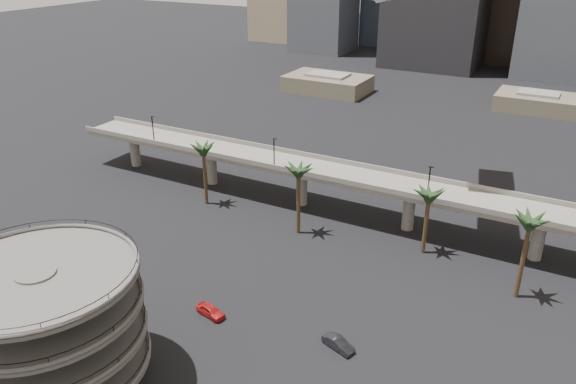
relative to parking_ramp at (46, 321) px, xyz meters
The scene contains 6 objects.
parking_ramp is the anchor object (origin of this frame).
overpass 60.46m from the parking_ramp, 77.57° to the left, with size 130.00×9.30×14.70m.
palm_trees 56.79m from the parking_ramp, 64.34° to the left, with size 76.40×18.40×14.00m.
low_buildings 147.81m from the parking_ramp, 82.26° to the left, with size 135.00×27.50×6.80m.
car_a 23.36m from the parking_ramp, 69.49° to the left, with size 1.91×4.74×1.62m, color red.
car_b 35.79m from the parking_ramp, 40.46° to the left, with size 1.63×4.67×1.54m, color black.
Camera 1 is at (35.67, -36.03, 49.16)m, focal length 35.00 mm.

